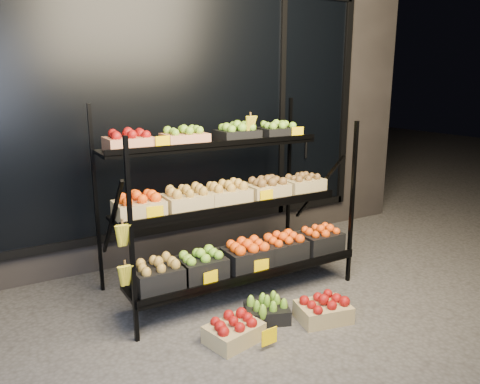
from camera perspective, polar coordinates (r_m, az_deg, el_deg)
ground at (r=3.90m, az=3.41°, el=-14.84°), size 24.00×24.00×0.00m
building at (r=5.75m, az=-11.14°, el=12.40°), size 6.00×2.08×3.50m
display_rack at (r=4.07m, az=-1.26°, el=-1.59°), size 2.18×1.02×1.66m
tag_floor_a at (r=3.46m, az=3.59°, el=-17.75°), size 0.13×0.01×0.12m
floor_crate_left at (r=3.53m, az=-0.76°, el=-16.43°), size 0.44×0.36×0.20m
floor_crate_midleft at (r=3.80m, az=3.31°, el=-14.20°), size 0.41×0.36×0.18m
floor_crate_midright at (r=3.85m, az=10.11°, el=-13.85°), size 0.45×0.37×0.20m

